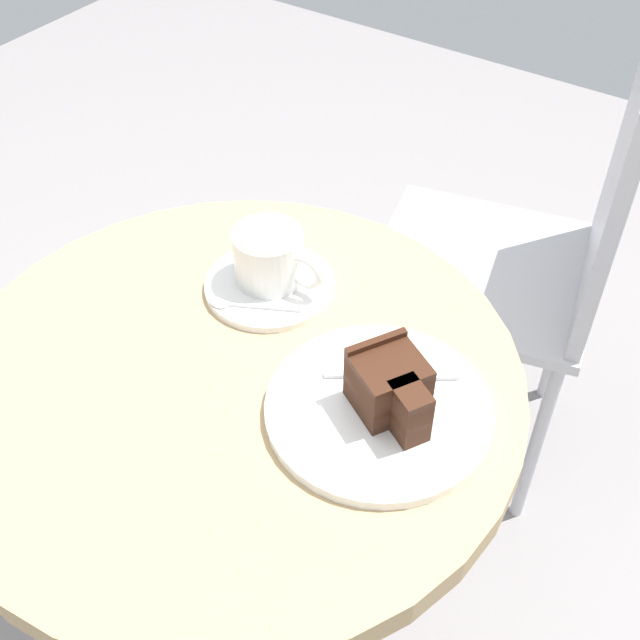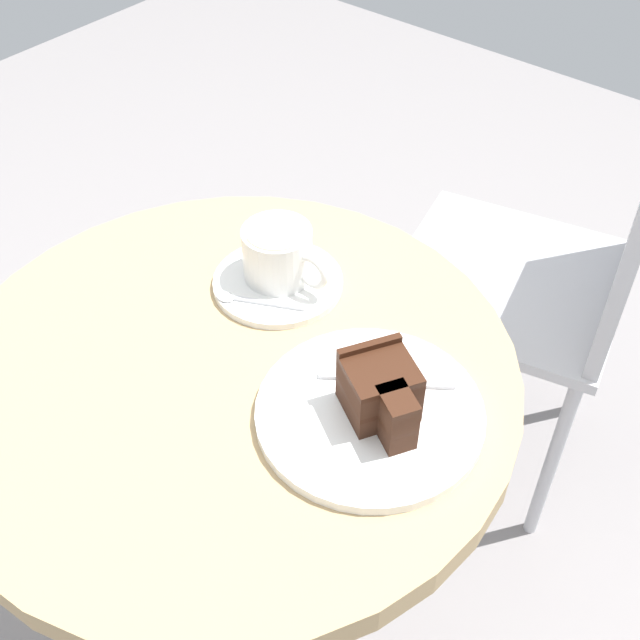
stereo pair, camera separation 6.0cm
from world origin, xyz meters
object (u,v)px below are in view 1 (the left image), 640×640
at_px(coffee_cup, 270,256).
at_px(cafe_chair, 540,245).
at_px(fork, 408,372).
at_px(saucer, 270,285).
at_px(cake_plate, 379,409).
at_px(napkin, 378,414).
at_px(teaspoon, 243,305).
at_px(cake_slice, 391,387).

relative_size(coffee_cup, cafe_chair, 0.13).
distance_m(fork, cafe_chair, 0.57).
distance_m(saucer, cake_plate, 0.23).
bearing_deg(napkin, cake_plate, 109.33).
bearing_deg(cake_plate, napkin, -70.67).
xyz_separation_m(saucer, coffee_cup, (-0.00, 0.01, 0.04)).
bearing_deg(teaspoon, fork, 156.40).
distance_m(teaspoon, fork, 0.21).
distance_m(coffee_cup, cake_plate, 0.24).
distance_m(cake_plate, cake_slice, 0.04).
xyz_separation_m(coffee_cup, fork, (0.22, -0.05, -0.03)).
distance_m(saucer, teaspoon, 0.05).
distance_m(teaspoon, cake_slice, 0.23).
height_order(saucer, teaspoon, teaspoon).
bearing_deg(teaspoon, coffee_cup, -113.40).
xyz_separation_m(teaspoon, cafe_chair, (0.18, 0.55, -0.19)).
bearing_deg(saucer, napkin, -24.86).
height_order(fork, napkin, fork).
distance_m(cake_plate, cafe_chair, 0.62).
height_order(coffee_cup, teaspoon, coffee_cup).
bearing_deg(cake_plate, coffee_cup, 154.58).
relative_size(cake_plate, cafe_chair, 0.27).
distance_m(coffee_cup, teaspoon, 0.07).
xyz_separation_m(saucer, fork, (0.21, -0.04, 0.01)).
height_order(cake_plate, fork, fork).
xyz_separation_m(napkin, cafe_chair, (-0.03, 0.59, -0.18)).
relative_size(saucer, coffee_cup, 1.39).
height_order(teaspoon, cafe_chair, cafe_chair).
distance_m(cake_plate, fork, 0.06).
height_order(cake_slice, napkin, cake_slice).
relative_size(fork, cafe_chair, 0.14).
height_order(teaspoon, napkin, teaspoon).
height_order(cake_slice, cafe_chair, cafe_chair).
xyz_separation_m(saucer, teaspoon, (-0.00, -0.05, 0.01)).
height_order(cake_plate, napkin, cake_plate).
relative_size(teaspoon, fork, 0.79).
bearing_deg(teaspoon, saucer, -117.28).
distance_m(saucer, napkin, 0.23).
height_order(saucer, cake_plate, cake_plate).
distance_m(coffee_cup, fork, 0.22).
bearing_deg(coffee_cup, saucer, -62.94).
bearing_deg(cake_slice, teaspoon, 170.12).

